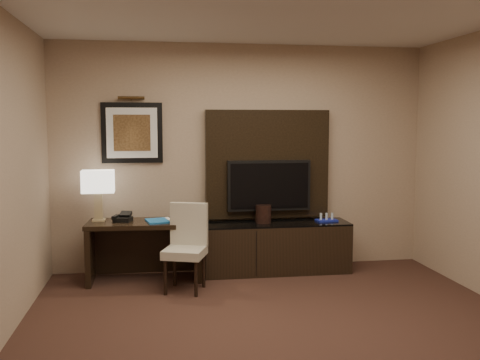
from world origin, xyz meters
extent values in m
cube|color=#351E17|center=(0.00, 0.00, -0.01)|extent=(4.50, 5.00, 0.01)
cube|color=tan|center=(0.00, 2.50, 1.35)|extent=(4.50, 0.01, 2.70)
cube|color=black|center=(-1.17, 2.10, 0.34)|extent=(1.29, 0.61, 0.67)
cube|color=black|center=(0.36, 2.20, 0.30)|extent=(1.73, 0.49, 0.59)
cube|color=black|center=(0.30, 2.44, 1.27)|extent=(1.50, 0.12, 1.30)
cube|color=black|center=(0.30, 2.34, 1.02)|extent=(1.00, 0.08, 0.60)
cube|color=black|center=(-1.30, 2.48, 1.65)|extent=(0.70, 0.04, 0.70)
cylinder|color=#442E15|center=(-1.30, 2.44, 2.05)|extent=(0.04, 0.04, 0.30)
cube|color=#1960A7|center=(-1.03, 2.05, 0.68)|extent=(0.28, 0.34, 0.02)
imported|color=gray|center=(-1.02, 2.10, 0.77)|extent=(0.15, 0.06, 0.20)
cylinder|color=black|center=(0.21, 2.22, 0.70)|extent=(0.19, 0.19, 0.21)
camera|label=1|loc=(-1.04, -3.87, 1.76)|focal=40.00mm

